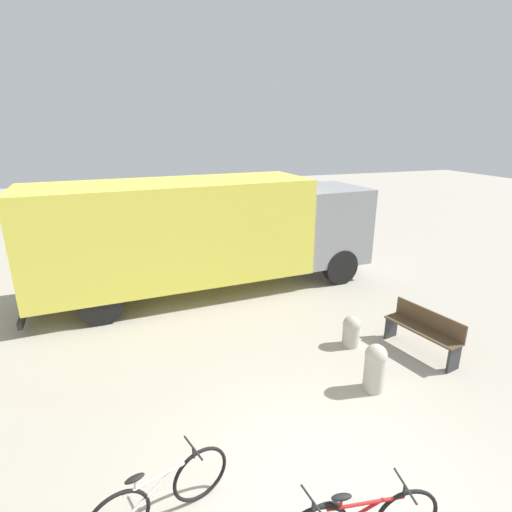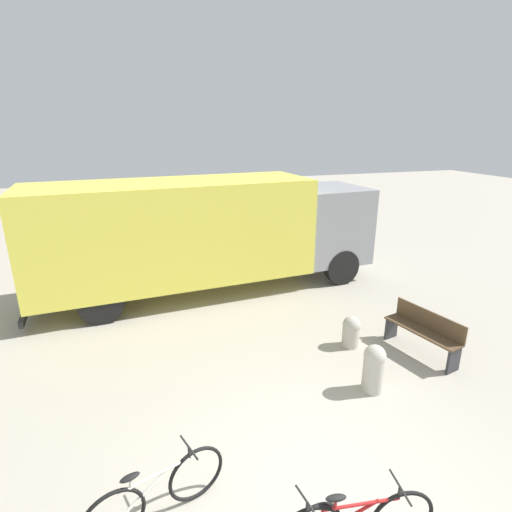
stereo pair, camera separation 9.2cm
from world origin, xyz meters
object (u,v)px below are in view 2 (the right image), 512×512
Objects in this scene: park_bench at (424,330)px; bollard_far_bench at (351,331)px; delivery_truck at (206,230)px; bicycle_near at (157,494)px; bollard_near_bench at (374,367)px.

park_bench is 1.40m from bollard_far_bench.
bollard_far_bench is at bearing -64.18° from delivery_truck.
delivery_truck is 5.62× the size of bicycle_near.
park_bench is 5.69m from bicycle_near.
park_bench is 2.44× the size of bollard_far_bench.
bicycle_near is at bearing -110.27° from delivery_truck.
park_bench is at bearing -56.81° from delivery_truck.
delivery_truck is 5.65m from bollard_near_bench.
park_bench reaches higher than bollard_far_bench.
bollard_near_bench is (1.76, -5.23, -1.23)m from delivery_truck.
bollard_far_bench is at bearing 73.67° from bollard_near_bench.
bollard_near_bench is at bearing -75.10° from delivery_truck.
delivery_truck reaches higher than bollard_far_bench.
delivery_truck is 14.01× the size of bollard_far_bench.
bicycle_near is at bearing -146.87° from bollard_far_bench.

